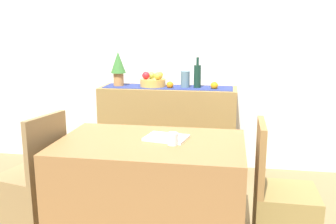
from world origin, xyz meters
The scene contains 19 objects.
ground_plane centered at (0.00, 0.00, -0.01)m, with size 6.40×6.40×0.02m, color olive.
room_wall_rear centered at (0.00, 1.18, 1.35)m, with size 6.40×0.06×2.70m, color silver.
sideboard_console centered at (-0.18, 0.92, 0.45)m, with size 1.39×0.42×0.90m, color olive.
table_runner centered at (-0.18, 0.92, 0.90)m, with size 1.31×0.32×0.01m, color navy.
fruit_bowl centered at (-0.33, 0.92, 0.94)m, with size 0.26×0.26×0.08m, color gold.
apple_right centered at (-0.36, 0.96, 1.02)m, with size 0.07×0.07×0.07m, color #90AE44.
apple_center centered at (-0.27, 0.87, 1.02)m, with size 0.08×0.08×0.08m, color gold.
apple_upper centered at (-0.40, 0.88, 1.02)m, with size 0.08×0.08×0.08m, color red.
apple_left centered at (-0.27, 0.97, 1.02)m, with size 0.07×0.07×0.07m, color gold.
wine_bottle centered at (0.12, 0.92, 1.02)m, with size 0.07×0.07×0.31m.
ceramic_vase centered at (0.00, 0.92, 0.98)m, with size 0.09×0.09×0.17m, color slate.
potted_plant centered at (-0.70, 0.92, 1.11)m, with size 0.15×0.15×0.36m.
orange_loose_mid centered at (-0.15, 0.85, 0.93)m, with size 0.07×0.07×0.07m, color orange.
orange_loose_near_bowl centered at (0.30, 0.87, 0.94)m, with size 0.07×0.07×0.07m, color orange.
dining_table centered at (-0.07, -0.44, 0.37)m, with size 1.26×0.81×0.74m, color olive.
open_book centered at (0.03, -0.37, 0.75)m, with size 0.28×0.21×0.02m, color white.
coffee_cup centered at (0.09, -0.50, 0.78)m, with size 0.07×0.07×0.08m, color silver.
chair_near_window centered at (-0.96, -0.45, 0.27)m, with size 0.48×0.48×0.90m.
chair_by_corner centered at (0.83, -0.44, 0.27)m, with size 0.41×0.41×0.90m.
Camera 1 is at (0.45, -2.84, 1.49)m, focal length 40.37 mm.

